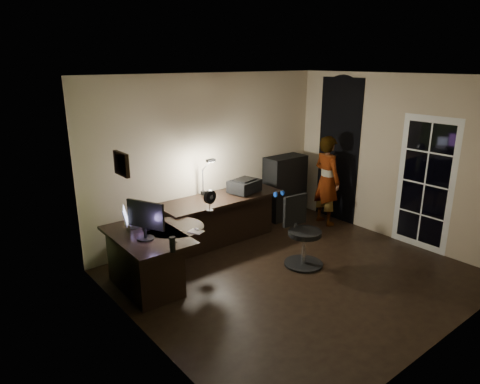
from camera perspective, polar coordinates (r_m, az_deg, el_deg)
floor at (r=6.15m, az=7.39°, el=-11.00°), size 4.50×4.00×0.01m
ceiling at (r=5.43m, az=8.51°, el=15.11°), size 4.50×4.00×0.01m
wall_back at (r=7.12m, az=-3.90°, el=4.69°), size 4.50×0.01×2.70m
wall_front at (r=4.58m, az=26.42°, el=-4.24°), size 4.50×0.01×2.70m
wall_left at (r=4.36m, az=-13.03°, el=-3.90°), size 0.01×4.00×2.70m
wall_right at (r=7.41m, az=20.04°, el=4.17°), size 0.01×4.00×2.70m
green_wall_overlay at (r=4.36m, az=-12.85°, el=-3.86°), size 0.00×4.00×2.70m
arched_doorway at (r=8.04m, az=12.98°, el=5.37°), size 0.01×0.90×2.60m
french_door at (r=7.20m, az=23.42°, el=0.97°), size 0.02×0.92×2.10m
framed_picture at (r=4.62m, az=-15.54°, el=3.62°), size 0.04×0.30×0.25m
desk_left at (r=5.77m, az=-12.13°, el=-8.98°), size 0.83×1.32×0.75m
desk_right at (r=7.00m, az=-2.51°, el=-3.72°), size 2.09×0.75×0.78m
cabinet at (r=8.09m, az=5.99°, el=0.63°), size 0.80×0.40×1.19m
laptop_stand at (r=5.77m, az=-13.51°, el=-4.40°), size 0.28×0.25×0.11m
laptop at (r=5.70m, az=-13.63°, el=-2.77°), size 0.44×0.43×0.23m
monitor at (r=5.41m, az=-12.57°, el=-4.39°), size 0.32×0.53×0.35m
mouse at (r=5.62m, az=-5.79°, el=-4.97°), size 0.06×0.08×0.03m
phone at (r=5.83m, az=-10.92°, el=-4.50°), size 0.10×0.15×0.01m
pen at (r=5.33m, az=-8.88°, el=-6.49°), size 0.05×0.12×0.01m
speaker at (r=5.03m, az=-8.99°, el=-6.90°), size 0.07×0.07×0.18m
notepad at (r=5.58m, az=-5.89°, el=-5.27°), size 0.20×0.23×0.01m
desk_fan at (r=6.17m, az=-4.08°, el=-1.13°), size 0.22×0.14×0.31m
headphones at (r=6.89m, az=5.24°, el=-0.14°), size 0.21×0.10×0.09m
printer at (r=7.07m, az=0.58°, el=0.90°), size 0.55×0.47×0.22m
desk_lamp at (r=6.87m, az=-5.00°, el=2.31°), size 0.25×0.34×0.67m
office_chair at (r=6.25m, az=8.65°, el=-5.39°), size 0.61×0.61×1.01m
person at (r=7.85m, az=11.50°, el=1.51°), size 0.47×0.63×1.63m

